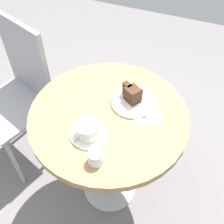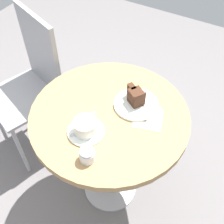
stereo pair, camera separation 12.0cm
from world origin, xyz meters
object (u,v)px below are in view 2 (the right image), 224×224
Objects in this scene: fork at (145,110)px; napkin at (148,117)px; saucer at (86,131)px; teaspoon at (78,136)px; coffee_cup at (86,126)px; sugar_pot at (87,154)px; cake_slice at (136,96)px; cafe_chair at (33,79)px; cake_plate at (136,104)px.

fork reaches higher than napkin.
teaspoon reaches higher than saucer.
coffee_cup is 1.45× the size of teaspoon.
sugar_pot reaches higher than saucer.
sugar_pot is (-0.06, -0.09, 0.02)m from teaspoon.
cake_slice is 0.11× the size of cafe_chair.
sugar_pot is (-0.36, 0.03, -0.02)m from cake_slice.
napkin is (-0.02, -0.03, -0.01)m from fork.
coffee_cup is at bearing -62.86° from fork.
cake_plate is 0.04m from cake_slice.
cafe_chair is 0.77m from sugar_pot.
coffee_cup reaches higher than fork.
sugar_pot is (-0.11, -0.08, 0.03)m from saucer.
cafe_chair is (0.27, 0.56, -0.17)m from saucer.
napkin is at bearing -44.16° from coffee_cup.
coffee_cup is at bearing 135.84° from napkin.
coffee_cup is at bearing 13.58° from saucer.
napkin is at bearing -20.64° from sugar_pot.
cake_slice is at bearing -22.78° from coffee_cup.
sugar_pot is at bearing 175.82° from cake_slice.
cafe_chair is at bearing -42.54° from teaspoon.
cake_plate is (0.28, -0.12, -0.00)m from teaspoon.
cake_plate is 0.05m from fork.
saucer is 0.17× the size of cafe_chair.
sugar_pot is at bearing -143.88° from saucer.
sugar_pot is (-0.11, -0.08, -0.01)m from coffee_cup.
teaspoon is 1.45× the size of sugar_pot.
cake_plate is 0.22× the size of cafe_chair.
cafe_chair is at bearing 87.97° from cake_plate.
saucer is 0.64m from cafe_chair.
saucer is at bearing -118.50° from teaspoon.
napkin is at bearing -43.77° from saucer.
teaspoon is (-0.04, 0.01, -0.03)m from coffee_cup.
saucer is 1.19× the size of coffee_cup.
cafe_chair is at bearing 59.78° from sugar_pot.
coffee_cup is (0.00, 0.00, 0.04)m from saucer.
saucer is 0.28m from fork.
cake_slice is (0.25, -0.10, 0.01)m from coffee_cup.
cake_plate is 0.09m from napkin.
cake_slice is 0.70× the size of fork.
fork reaches higher than teaspoon.
cake_slice is 0.36m from sugar_pot.
cake_slice is 0.61× the size of napkin.
coffee_cup is 0.90× the size of fork.
saucer is at bearing -62.51° from fork.
cake_slice is at bearing -124.82° from teaspoon.
cafe_chair is (0.06, 0.76, -0.16)m from napkin.
cake_slice reaches higher than napkin.
saucer is 0.13m from sugar_pot.
cake_slice is at bearing -4.18° from sugar_pot.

